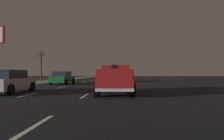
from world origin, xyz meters
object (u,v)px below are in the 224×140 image
object	(u,v)px
sedan_silver	(9,81)
sedan_white	(103,76)
pickup_truck	(115,78)
sedan_red	(120,77)
sedan_green	(63,78)
bare_tree_far	(41,65)

from	to	relation	value
sedan_silver	sedan_white	size ratio (longest dim) A/B	1.00
pickup_truck	sedan_red	world-z (taller)	pickup_truck
sedan_green	bare_tree_far	bearing A→B (deg)	30.89
sedan_green	bare_tree_far	distance (m)	17.51
sedan_green	sedan_white	distance (m)	15.41
sedan_green	bare_tree_far	size ratio (longest dim) A/B	0.73
sedan_silver	sedan_red	world-z (taller)	same
sedan_silver	sedan_red	xyz separation A→B (m)	(18.24, -7.28, 0.00)
sedan_silver	sedan_green	distance (m)	10.89
bare_tree_far	sedan_white	bearing A→B (deg)	-89.45
sedan_white	sedan_red	xyz separation A→B (m)	(-7.67, -3.52, 0.00)
sedan_red	bare_tree_far	xyz separation A→B (m)	(7.55, 15.87, 2.23)
bare_tree_far	sedan_silver	bearing A→B (deg)	-161.56
sedan_silver	sedan_white	xyz separation A→B (m)	(25.91, -3.75, 0.00)
sedan_silver	bare_tree_far	size ratio (longest dim) A/B	0.73
pickup_truck	sedan_green	distance (m)	12.66
sedan_red	sedan_green	bearing A→B (deg)	136.55
sedan_white	sedan_red	world-z (taller)	same
sedan_silver	sedan_white	bearing A→B (deg)	-8.24
sedan_green	sedan_red	bearing A→B (deg)	-43.45
sedan_green	sedan_white	world-z (taller)	same
sedan_silver	sedan_green	size ratio (longest dim) A/B	1.00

